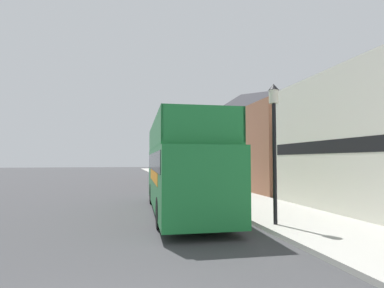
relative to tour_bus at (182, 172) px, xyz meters
name	(u,v)px	position (x,y,z in m)	size (l,w,h in m)	color
ground_plane	(118,189)	(-2.86, 11.63, -1.75)	(144.00, 144.00, 0.00)	#3D3D3F
sidewalk	(210,190)	(3.79, 8.63, -1.68)	(3.73, 108.00, 0.14)	#ADAAA3
brick_terrace_rear	(241,139)	(8.65, 14.29, 2.57)	(6.00, 22.78, 8.64)	#9E664C
tour_bus	(182,172)	(0.00, 0.00, 0.00)	(2.97, 9.63, 3.85)	#1E7A38
parked_car_ahead_of_bus	(173,185)	(0.78, 6.83, -1.13)	(1.93, 4.23, 1.29)	silver
lamp_post_nearest	(274,127)	(2.44, -3.64, 1.63)	(0.35, 0.35, 4.70)	black
lamp_post_second	(206,142)	(2.33, 4.45, 1.56)	(0.35, 0.35, 4.58)	black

